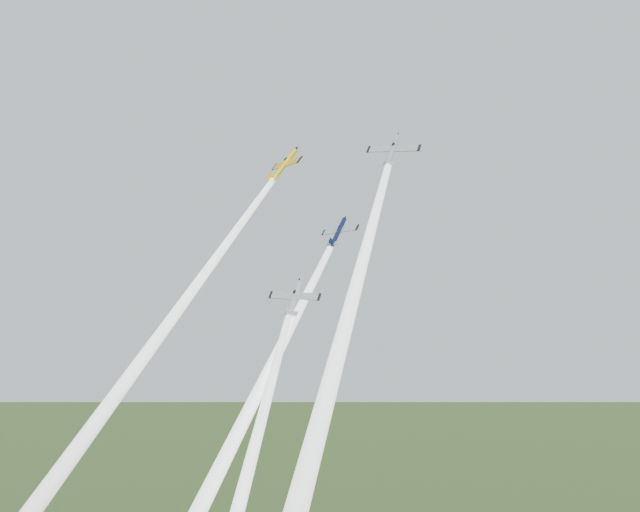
{
  "coord_description": "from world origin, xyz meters",
  "views": [
    {
      "loc": [
        67.59,
        -91.59,
        80.97
      ],
      "look_at": [
        0.0,
        -6.0,
        92.0
      ],
      "focal_mm": 45.0,
      "sensor_mm": 36.0,
      "label": 1
    }
  ],
  "objects_px": {
    "plane_navy": "(338,232)",
    "plane_silver_right": "(392,150)",
    "plane_yellow": "(284,165)",
    "plane_silver_low": "(293,298)"
  },
  "relations": [
    {
      "from": "plane_navy",
      "to": "plane_silver_right",
      "type": "height_order",
      "value": "plane_silver_right"
    },
    {
      "from": "plane_yellow",
      "to": "plane_navy",
      "type": "bearing_deg",
      "value": 4.64
    },
    {
      "from": "plane_silver_right",
      "to": "plane_silver_low",
      "type": "distance_m",
      "value": 24.17
    },
    {
      "from": "plane_navy",
      "to": "plane_silver_right",
      "type": "xyz_separation_m",
      "value": [
        10.82,
        -2.15,
        10.03
      ]
    },
    {
      "from": "plane_yellow",
      "to": "plane_silver_low",
      "type": "bearing_deg",
      "value": -24.09
    },
    {
      "from": "plane_navy",
      "to": "plane_silver_low",
      "type": "xyz_separation_m",
      "value": [
        -1.1,
        -8.75,
        -9.93
      ]
    },
    {
      "from": "plane_yellow",
      "to": "plane_silver_right",
      "type": "relative_size",
      "value": 1.16
    },
    {
      "from": "plane_silver_right",
      "to": "plane_navy",
      "type": "bearing_deg",
      "value": 153.45
    },
    {
      "from": "plane_yellow",
      "to": "plane_silver_low",
      "type": "xyz_separation_m",
      "value": [
        12.9,
        -12.73,
        -22.27
      ]
    },
    {
      "from": "plane_yellow",
      "to": "plane_navy",
      "type": "xyz_separation_m",
      "value": [
        13.99,
        -3.98,
        -12.34
      ]
    }
  ]
}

